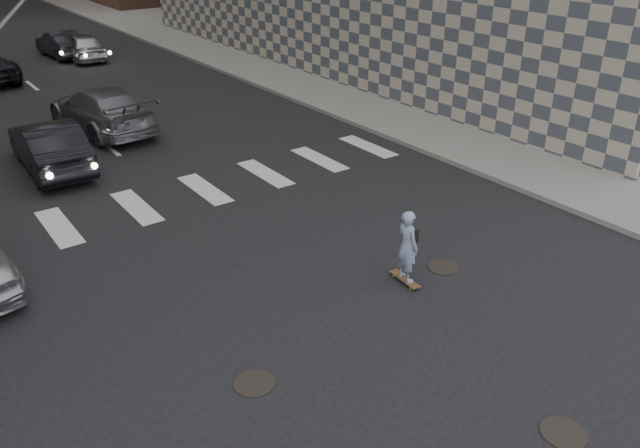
{
  "coord_description": "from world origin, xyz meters",
  "views": [
    {
      "loc": [
        -5.86,
        -5.96,
        7.05
      ],
      "look_at": [
        0.84,
        3.24,
        1.3
      ],
      "focal_mm": 35.0,
      "sensor_mm": 36.0,
      "label": 1
    }
  ],
  "objects_px": {
    "traffic_car_e": "(61,44)",
    "traffic_car_b": "(102,109)",
    "skateboarder": "(407,246)",
    "traffic_car_a": "(50,146)",
    "traffic_car_d": "(84,46)"
  },
  "relations": [
    {
      "from": "skateboarder",
      "to": "traffic_car_e",
      "type": "xyz_separation_m",
      "value": [
        0.69,
        27.3,
        -0.2
      ]
    },
    {
      "from": "skateboarder",
      "to": "traffic_car_d",
      "type": "bearing_deg",
      "value": 91.68
    },
    {
      "from": "skateboarder",
      "to": "traffic_car_d",
      "type": "height_order",
      "value": "skateboarder"
    },
    {
      "from": "skateboarder",
      "to": "traffic_car_b",
      "type": "relative_size",
      "value": 0.31
    },
    {
      "from": "traffic_car_e",
      "to": "traffic_car_b",
      "type": "bearing_deg",
      "value": 75.69
    },
    {
      "from": "skateboarder",
      "to": "traffic_car_d",
      "type": "relative_size",
      "value": 0.41
    },
    {
      "from": "skateboarder",
      "to": "traffic_car_b",
      "type": "bearing_deg",
      "value": 101.92
    },
    {
      "from": "skateboarder",
      "to": "traffic_car_a",
      "type": "bearing_deg",
      "value": 115.72
    },
    {
      "from": "traffic_car_a",
      "to": "traffic_car_e",
      "type": "bearing_deg",
      "value": -105.11
    },
    {
      "from": "skateboarder",
      "to": "traffic_car_e",
      "type": "bearing_deg",
      "value": 93.45
    },
    {
      "from": "traffic_car_b",
      "to": "traffic_car_e",
      "type": "height_order",
      "value": "traffic_car_b"
    },
    {
      "from": "traffic_car_a",
      "to": "traffic_car_e",
      "type": "height_order",
      "value": "traffic_car_a"
    },
    {
      "from": "traffic_car_a",
      "to": "traffic_car_b",
      "type": "relative_size",
      "value": 0.85
    },
    {
      "from": "traffic_car_a",
      "to": "traffic_car_b",
      "type": "height_order",
      "value": "traffic_car_b"
    },
    {
      "from": "skateboarder",
      "to": "traffic_car_b",
      "type": "height_order",
      "value": "skateboarder"
    }
  ]
}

